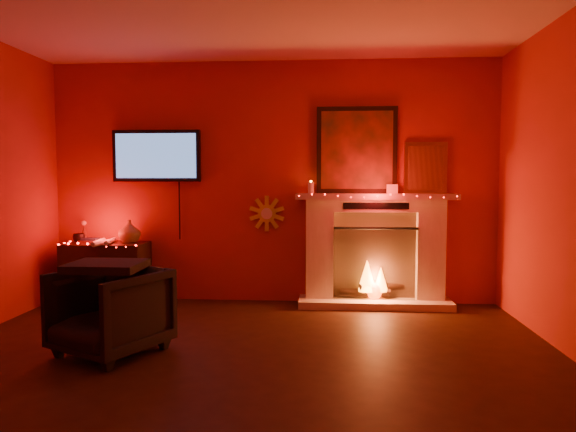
{
  "coord_description": "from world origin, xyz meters",
  "views": [
    {
      "loc": [
        0.6,
        -3.26,
        1.38
      ],
      "look_at": [
        0.25,
        1.7,
        1.03
      ],
      "focal_mm": 32.0,
      "sensor_mm": 36.0,
      "label": 1
    }
  ],
  "objects_px": {
    "fireplace": "(374,240)",
    "tv": "(157,156)",
    "console_table": "(107,270)",
    "armchair": "(110,311)",
    "sunburst_clock": "(267,214)"
  },
  "relations": [
    {
      "from": "fireplace",
      "to": "tv",
      "type": "distance_m",
      "value": 2.61
    },
    {
      "from": "tv",
      "to": "console_table",
      "type": "relative_size",
      "value": 1.33
    },
    {
      "from": "fireplace",
      "to": "sunburst_clock",
      "type": "distance_m",
      "value": 1.23
    },
    {
      "from": "fireplace",
      "to": "sunburst_clock",
      "type": "height_order",
      "value": "fireplace"
    },
    {
      "from": "sunburst_clock",
      "to": "console_table",
      "type": "height_order",
      "value": "sunburst_clock"
    },
    {
      "from": "tv",
      "to": "console_table",
      "type": "xyz_separation_m",
      "value": [
        -0.53,
        -0.19,
        -1.27
      ]
    },
    {
      "from": "armchair",
      "to": "console_table",
      "type": "bearing_deg",
      "value": 141.38
    },
    {
      "from": "console_table",
      "to": "armchair",
      "type": "xyz_separation_m",
      "value": [
        0.74,
        -1.64,
        -0.03
      ]
    },
    {
      "from": "tv",
      "to": "armchair",
      "type": "bearing_deg",
      "value": -83.43
    },
    {
      "from": "fireplace",
      "to": "tv",
      "type": "bearing_deg",
      "value": 178.5
    },
    {
      "from": "tv",
      "to": "console_table",
      "type": "bearing_deg",
      "value": -159.93
    },
    {
      "from": "console_table",
      "to": "fireplace",
      "type": "bearing_deg",
      "value": 2.47
    },
    {
      "from": "tv",
      "to": "sunburst_clock",
      "type": "bearing_deg",
      "value": 1.24
    },
    {
      "from": "sunburst_clock",
      "to": "armchair",
      "type": "xyz_separation_m",
      "value": [
        -1.04,
        -1.86,
        -0.66
      ]
    },
    {
      "from": "sunburst_clock",
      "to": "armchair",
      "type": "relative_size",
      "value": 0.53
    }
  ]
}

